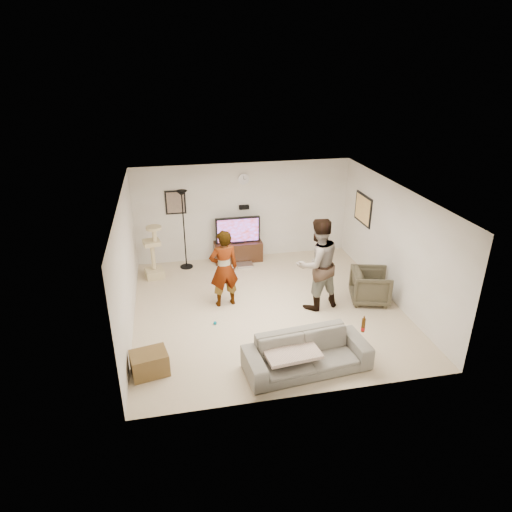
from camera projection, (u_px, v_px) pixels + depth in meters
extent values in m
cube|color=#C5AD89|center=(267.00, 308.00, 9.53)|extent=(5.50, 5.50, 0.02)
cube|color=white|center=(268.00, 193.00, 8.51)|extent=(5.50, 5.50, 0.02)
cube|color=white|center=(244.00, 211.00, 11.48)|extent=(5.50, 0.04, 2.50)
cube|color=white|center=(309.00, 328.00, 6.56)|extent=(5.50, 0.04, 2.50)
cube|color=white|center=(126.00, 265.00, 8.52)|extent=(0.04, 5.50, 2.50)
cube|color=white|center=(394.00, 243.00, 9.52)|extent=(0.04, 5.50, 2.50)
cylinder|color=silver|center=(244.00, 179.00, 11.11)|extent=(0.26, 0.04, 0.26)
cube|color=black|center=(244.00, 207.00, 11.38)|extent=(0.25, 0.10, 0.10)
cube|color=#736256|center=(175.00, 202.00, 11.01)|extent=(0.42, 0.03, 0.52)
cube|color=#EFB46A|center=(363.00, 209.00, 10.85)|extent=(0.03, 0.78, 0.62)
cube|color=black|center=(238.00, 251.00, 11.63)|extent=(1.23, 0.45, 0.51)
cube|color=silver|center=(245.00, 265.00, 11.39)|extent=(0.40, 0.30, 0.07)
cube|color=black|center=(238.00, 230.00, 11.39)|extent=(1.14, 0.08, 0.67)
cube|color=#7F56E9|center=(238.00, 231.00, 11.35)|extent=(1.04, 0.01, 0.59)
cylinder|color=black|center=(184.00, 230.00, 10.96)|extent=(0.32, 0.32, 1.98)
cube|color=#C5B686|center=(153.00, 252.00, 10.60)|extent=(0.49, 0.49, 1.31)
imported|color=#B2AEC0|center=(224.00, 269.00, 9.32)|extent=(0.67, 0.49, 1.69)
imported|color=teal|center=(317.00, 264.00, 9.19)|extent=(1.11, 0.96, 1.97)
imported|color=slate|center=(307.00, 353.00, 7.55)|extent=(2.18, 1.03, 0.62)
cube|color=beige|center=(290.00, 350.00, 7.45)|extent=(0.97, 0.79, 0.06)
cylinder|color=#482808|center=(363.00, 325.00, 7.55)|extent=(0.06, 0.06, 0.25)
imported|color=#3F3A2B|center=(370.00, 286.00, 9.65)|extent=(0.97, 0.96, 0.72)
cube|color=brown|center=(149.00, 363.00, 7.48)|extent=(0.68, 0.56, 0.40)
sphere|color=#036E8F|center=(215.00, 323.00, 8.92)|extent=(0.07, 0.07, 0.07)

